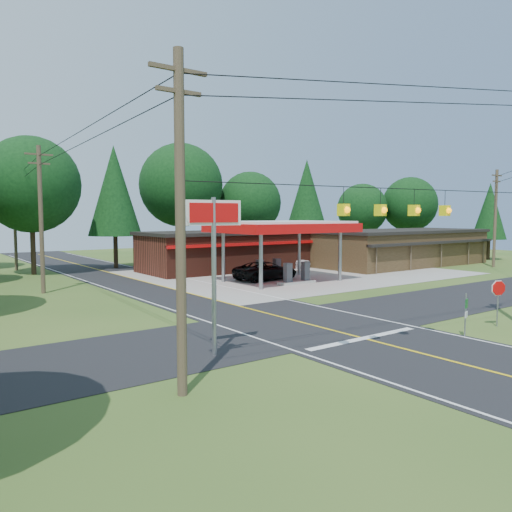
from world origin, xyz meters
TOP-DOWN VIEW (x-y plane):
  - ground at (0.00, 0.00)m, footprint 120.00×120.00m
  - main_highway at (0.00, 0.00)m, footprint 8.00×120.00m
  - cross_road at (0.00, 0.00)m, footprint 70.00×7.00m
  - lane_center_yellow at (0.00, 0.00)m, footprint 0.15×110.00m
  - gas_canopy at (9.00, 13.00)m, footprint 10.60×7.40m
  - convenience_store at (10.00, 22.98)m, footprint 16.40×7.55m
  - strip_building at (28.00, 15.98)m, footprint 20.40×8.75m
  - utility_pole_near_left at (-9.50, -5.00)m, footprint 1.80×0.30m
  - utility_pole_far_left at (-8.00, 18.00)m, footprint 1.80×0.30m
  - utility_pole_far_right at (34.00, 9.00)m, footprint 1.80×0.30m
  - utility_pole_north at (-6.50, 35.00)m, footprint 0.30×0.30m
  - overhead_beacons at (-1.00, -6.00)m, footprint 17.04×2.04m
  - treeline_backdrop at (0.82, 24.01)m, footprint 70.27×51.59m
  - suv_car at (8.50, 14.50)m, footprint 5.67×5.67m
  - sedan_car at (16.52, 21.00)m, footprint 5.32×5.32m
  - big_stop_sign at (-6.55, -2.01)m, footprint 2.21×0.39m
  - octagonal_stop_sign at (7.00, -5.75)m, footprint 0.74×0.34m
  - route_sign_post at (3.80, -6.02)m, footprint 0.39×0.16m

SIDE VIEW (x-z plane):
  - ground at x=0.00m, z-range 0.00..0.00m
  - main_highway at x=0.00m, z-range 0.00..0.02m
  - cross_road at x=0.00m, z-range 0.00..0.03m
  - lane_center_yellow at x=0.00m, z-range 0.02..0.03m
  - sedan_car at x=16.52m, z-range 0.00..1.49m
  - suv_car at x=8.50m, z-range 0.00..1.54m
  - route_sign_post at x=3.80m, z-range 0.17..2.11m
  - octagonal_stop_sign at x=7.00m, z-range 0.54..2.79m
  - strip_building at x=28.00m, z-range 0.01..3.81m
  - convenience_store at x=10.00m, z-range 0.02..3.82m
  - gas_canopy at x=9.00m, z-range 1.83..6.70m
  - big_stop_sign at x=-6.55m, z-range 1.37..7.35m
  - utility_pole_north at x=-6.50m, z-range 0.00..9.50m
  - utility_pole_near_left at x=-9.50m, z-range 0.20..10.20m
  - utility_pole_far_left at x=-8.00m, z-range 0.20..10.20m
  - utility_pole_far_right at x=34.00m, z-range 0.20..10.20m
  - overhead_beacons at x=-1.00m, z-range 5.70..6.73m
  - treeline_backdrop at x=0.82m, z-range 0.84..14.14m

